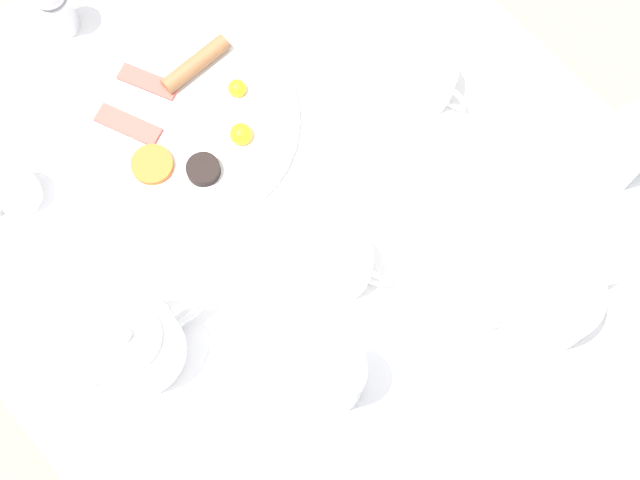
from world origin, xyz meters
TOP-DOWN VIEW (x-y plane):
  - ground_plane at (0.00, 0.00)m, footprint 8.00×8.00m
  - table at (0.00, 0.00)m, footprint 0.89×1.17m
  - breakfast_plate at (0.02, -0.26)m, footprint 0.32×0.32m
  - teapot_near at (-0.16, 0.26)m, footprint 0.20×0.12m
  - teapot_far at (0.27, -0.04)m, footprint 0.21×0.12m
  - teacup_with_saucer_left at (-0.26, -0.08)m, footprint 0.16×0.16m
  - teacup_with_saucer_right at (0.01, 0.05)m, footprint 0.16×0.16m
  - water_glass_tall at (-0.37, 0.18)m, footprint 0.07×0.07m
  - water_glass_short at (0.11, 0.16)m, footprint 0.07×0.07m
  - creamer_jug at (0.27, -0.32)m, footprint 0.08×0.06m
  - pepper_grinder at (0.06, -0.50)m, footprint 0.05×0.05m

SIDE VIEW (x-z plane):
  - ground_plane at x=0.00m, z-range 0.00..0.00m
  - table at x=0.00m, z-range 0.30..1.03m
  - breakfast_plate at x=0.02m, z-range 0.72..0.76m
  - creamer_jug at x=0.27m, z-range 0.73..0.78m
  - teacup_with_saucer_left at x=-0.26m, z-range 0.73..0.79m
  - teacup_with_saucer_right at x=0.01m, z-range 0.73..0.79m
  - teapot_near at x=-0.16m, z-range 0.72..0.84m
  - teapot_far at x=0.27m, z-range 0.72..0.84m
  - pepper_grinder at x=0.06m, z-range 0.73..0.85m
  - water_glass_short at x=0.11m, z-range 0.73..0.85m
  - water_glass_tall at x=-0.37m, z-range 0.73..0.87m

